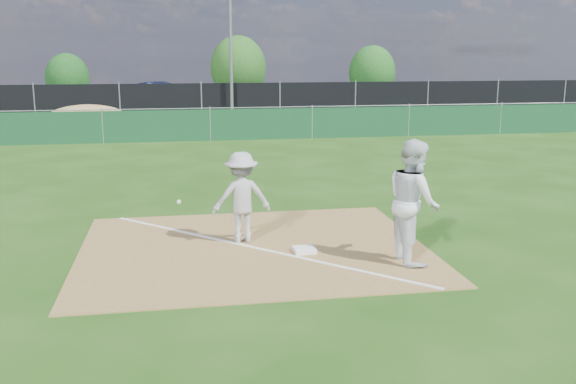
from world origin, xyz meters
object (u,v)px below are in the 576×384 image
at_px(play_at_first, 242,197).
at_px(car_right, 298,96).
at_px(tree_right, 372,72).
at_px(car_left, 107,98).
at_px(first_base, 304,250).
at_px(tree_left, 67,78).
at_px(light_pole, 231,38).
at_px(tree_mid, 238,68).
at_px(car_mid, 162,97).
at_px(runner, 413,201).

relative_size(play_at_first, car_right, 0.34).
bearing_deg(tree_right, car_left, -164.37).
height_order(first_base, tree_left, tree_left).
xyz_separation_m(light_pole, car_left, (-6.63, 5.56, -3.26)).
bearing_deg(play_at_first, first_base, -39.26).
relative_size(play_at_first, tree_mid, 0.39).
bearing_deg(car_mid, first_base, -156.50).
height_order(light_pole, tree_mid, light_pole).
distance_m(runner, tree_left, 35.49).
bearing_deg(tree_right, light_pole, -135.38).
relative_size(first_base, car_mid, 0.07).
bearing_deg(play_at_first, tree_mid, 84.56).
relative_size(car_right, tree_right, 1.35).
xyz_separation_m(light_pole, runner, (0.98, -22.80, -2.98)).
xyz_separation_m(play_at_first, car_right, (5.97, 26.32, -0.09)).
height_order(first_base, tree_right, tree_right).
distance_m(first_base, runner, 2.04).
distance_m(car_left, tree_mid, 9.94).
height_order(runner, tree_left, tree_left).
relative_size(light_pole, car_mid, 1.60).
height_order(light_pole, car_right, light_pole).
height_order(light_pole, car_left, light_pole).
xyz_separation_m(car_left, tree_mid, (8.05, 5.62, 1.52)).
distance_m(car_left, car_mid, 3.17).
height_order(play_at_first, runner, runner).
relative_size(runner, car_mid, 0.41).
bearing_deg(tree_left, car_mid, -45.46).
xyz_separation_m(car_left, car_mid, (3.10, -0.65, 0.09)).
bearing_deg(runner, tree_mid, -1.44).
bearing_deg(runner, tree_left, 16.64).
distance_m(runner, car_mid, 28.08).
relative_size(tree_left, tree_mid, 0.74).
distance_m(play_at_first, car_left, 27.30).
bearing_deg(tree_mid, tree_right, -5.25).
height_order(tree_mid, tree_right, tree_mid).
bearing_deg(play_at_first, tree_left, 103.76).
xyz_separation_m(light_pole, first_base, (-0.67, -22.09, -3.94)).
bearing_deg(tree_mid, tree_left, -179.41).
bearing_deg(runner, play_at_first, 59.40).
height_order(first_base, car_mid, car_mid).
bearing_deg(first_base, tree_mid, 86.39).
xyz_separation_m(car_right, tree_mid, (-2.88, 6.15, 1.52)).
height_order(light_pole, first_base, light_pole).
bearing_deg(play_at_first, tree_right, 68.98).
xyz_separation_m(light_pole, car_right, (4.31, 5.04, -3.26)).
distance_m(car_left, tree_right, 17.82).
bearing_deg(first_base, car_mid, 96.03).
bearing_deg(first_base, tree_left, 105.05).
distance_m(runner, car_right, 28.04).
bearing_deg(tree_left, car_right, -23.47).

